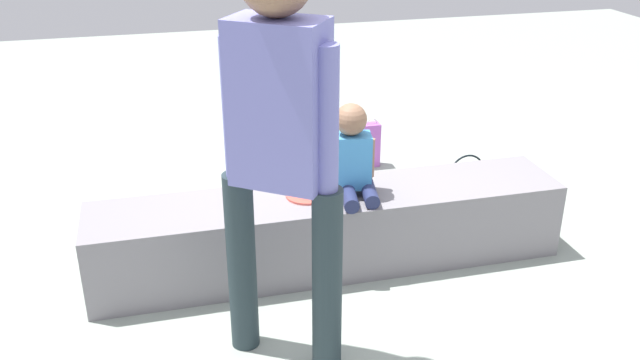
{
  "coord_description": "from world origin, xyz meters",
  "views": [
    {
      "loc": [
        -0.84,
        -3.09,
        1.96
      ],
      "look_at": [
        -0.14,
        -0.34,
        0.66
      ],
      "focal_mm": 38.55,
      "sensor_mm": 36.0,
      "label": 1
    }
  ],
  "objects_px": {
    "gift_bag": "(365,145)",
    "water_bottle_near_gift": "(352,168)",
    "handbag_black_leather": "(466,183)",
    "child_seated": "(352,156)",
    "cake_plate": "(307,192)",
    "party_cup_red": "(199,228)",
    "cake_box_white": "(261,164)",
    "adult_standing": "(280,131)",
    "handbag_brown_canvas": "(248,210)"
  },
  "relations": [
    {
      "from": "gift_bag",
      "to": "cake_box_white",
      "type": "height_order",
      "value": "gift_bag"
    },
    {
      "from": "child_seated",
      "to": "water_bottle_near_gift",
      "type": "bearing_deg",
      "value": 72.81
    },
    {
      "from": "cake_box_white",
      "to": "party_cup_red",
      "type": "bearing_deg",
      "value": -121.58
    },
    {
      "from": "cake_plate",
      "to": "handbag_black_leather",
      "type": "xyz_separation_m",
      "value": [
        1.18,
        0.56,
        -0.33
      ]
    },
    {
      "from": "child_seated",
      "to": "handbag_brown_canvas",
      "type": "relative_size",
      "value": 1.55
    },
    {
      "from": "adult_standing",
      "to": "water_bottle_near_gift",
      "type": "xyz_separation_m",
      "value": [
        0.81,
        1.7,
        -0.96
      ]
    },
    {
      "from": "adult_standing",
      "to": "gift_bag",
      "type": "xyz_separation_m",
      "value": [
        0.97,
        1.9,
        -0.89
      ]
    },
    {
      "from": "cake_plate",
      "to": "cake_box_white",
      "type": "xyz_separation_m",
      "value": [
        -0.03,
        1.28,
        -0.37
      ]
    },
    {
      "from": "adult_standing",
      "to": "party_cup_red",
      "type": "bearing_deg",
      "value": 103.34
    },
    {
      "from": "child_seated",
      "to": "water_bottle_near_gift",
      "type": "xyz_separation_m",
      "value": [
        0.32,
        1.04,
        -0.54
      ]
    },
    {
      "from": "gift_bag",
      "to": "child_seated",
      "type": "bearing_deg",
      "value": -111.16
    },
    {
      "from": "handbag_black_leather",
      "to": "handbag_brown_canvas",
      "type": "bearing_deg",
      "value": -178.08
    },
    {
      "from": "cake_plate",
      "to": "gift_bag",
      "type": "relative_size",
      "value": 0.63
    },
    {
      "from": "adult_standing",
      "to": "handbag_black_leather",
      "type": "relative_size",
      "value": 5.6
    },
    {
      "from": "party_cup_red",
      "to": "handbag_black_leather",
      "type": "height_order",
      "value": "handbag_black_leather"
    },
    {
      "from": "cake_box_white",
      "to": "handbag_black_leather",
      "type": "relative_size",
      "value": 0.94
    },
    {
      "from": "child_seated",
      "to": "gift_bag",
      "type": "relative_size",
      "value": 1.35
    },
    {
      "from": "child_seated",
      "to": "cake_box_white",
      "type": "relative_size",
      "value": 1.66
    },
    {
      "from": "water_bottle_near_gift",
      "to": "handbag_brown_canvas",
      "type": "xyz_separation_m",
      "value": [
        -0.79,
        -0.49,
        0.02
      ]
    },
    {
      "from": "cake_plate",
      "to": "cake_box_white",
      "type": "bearing_deg",
      "value": 91.5
    },
    {
      "from": "cake_box_white",
      "to": "handbag_black_leather",
      "type": "height_order",
      "value": "handbag_black_leather"
    },
    {
      "from": "adult_standing",
      "to": "gift_bag",
      "type": "height_order",
      "value": "adult_standing"
    },
    {
      "from": "party_cup_red",
      "to": "handbag_black_leather",
      "type": "xyz_separation_m",
      "value": [
        1.72,
        0.1,
        0.05
      ]
    },
    {
      "from": "adult_standing",
      "to": "water_bottle_near_gift",
      "type": "bearing_deg",
      "value": 64.43
    },
    {
      "from": "handbag_brown_canvas",
      "to": "gift_bag",
      "type": "bearing_deg",
      "value": 36.21
    },
    {
      "from": "handbag_black_leather",
      "to": "water_bottle_near_gift",
      "type": "bearing_deg",
      "value": 144.88
    },
    {
      "from": "party_cup_red",
      "to": "cake_box_white",
      "type": "xyz_separation_m",
      "value": [
        0.51,
        0.82,
        0.01
      ]
    },
    {
      "from": "child_seated",
      "to": "cake_plate",
      "type": "bearing_deg",
      "value": 172.89
    },
    {
      "from": "water_bottle_near_gift",
      "to": "handbag_black_leather",
      "type": "xyz_separation_m",
      "value": [
        0.63,
        -0.45,
        0.01
      ]
    },
    {
      "from": "gift_bag",
      "to": "handbag_black_leather",
      "type": "height_order",
      "value": "gift_bag"
    },
    {
      "from": "child_seated",
      "to": "handbag_black_leather",
      "type": "xyz_separation_m",
      "value": [
        0.96,
        0.59,
        -0.53
      ]
    },
    {
      "from": "adult_standing",
      "to": "cake_box_white",
      "type": "relative_size",
      "value": 5.98
    },
    {
      "from": "child_seated",
      "to": "gift_bag",
      "type": "xyz_separation_m",
      "value": [
        0.48,
        1.24,
        -0.47
      ]
    },
    {
      "from": "cake_plate",
      "to": "party_cup_red",
      "type": "distance_m",
      "value": 0.81
    },
    {
      "from": "handbag_brown_canvas",
      "to": "party_cup_red",
      "type": "bearing_deg",
      "value": -169.54
    },
    {
      "from": "adult_standing",
      "to": "cake_box_white",
      "type": "distance_m",
      "value": 2.22
    },
    {
      "from": "water_bottle_near_gift",
      "to": "party_cup_red",
      "type": "relative_size",
      "value": 1.78
    },
    {
      "from": "gift_bag",
      "to": "water_bottle_near_gift",
      "type": "bearing_deg",
      "value": -128.11
    },
    {
      "from": "handbag_black_leather",
      "to": "cake_box_white",
      "type": "bearing_deg",
      "value": 149.38
    },
    {
      "from": "water_bottle_near_gift",
      "to": "handbag_brown_canvas",
      "type": "height_order",
      "value": "handbag_brown_canvas"
    },
    {
      "from": "child_seated",
      "to": "cake_box_white",
      "type": "height_order",
      "value": "child_seated"
    },
    {
      "from": "party_cup_red",
      "to": "cake_box_white",
      "type": "bearing_deg",
      "value": 58.42
    },
    {
      "from": "gift_bag",
      "to": "party_cup_red",
      "type": "height_order",
      "value": "gift_bag"
    },
    {
      "from": "child_seated",
      "to": "cake_plate",
      "type": "height_order",
      "value": "child_seated"
    },
    {
      "from": "adult_standing",
      "to": "gift_bag",
      "type": "distance_m",
      "value": 2.32
    },
    {
      "from": "handbag_black_leather",
      "to": "handbag_brown_canvas",
      "type": "xyz_separation_m",
      "value": [
        -1.43,
        -0.05,
        0.01
      ]
    },
    {
      "from": "adult_standing",
      "to": "gift_bag",
      "type": "relative_size",
      "value": 4.86
    },
    {
      "from": "cake_plate",
      "to": "cake_box_white",
      "type": "height_order",
      "value": "cake_plate"
    },
    {
      "from": "gift_bag",
      "to": "cake_box_white",
      "type": "xyz_separation_m",
      "value": [
        -0.74,
        0.07,
        -0.1
      ]
    },
    {
      "from": "water_bottle_near_gift",
      "to": "party_cup_red",
      "type": "height_order",
      "value": "water_bottle_near_gift"
    }
  ]
}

